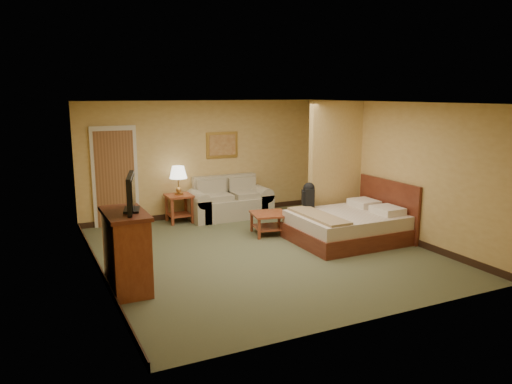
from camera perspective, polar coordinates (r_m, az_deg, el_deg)
floor at (r=8.87m, az=0.66°, el=-6.87°), size 6.00×6.00×0.00m
ceiling at (r=8.43m, az=0.70°, el=10.18°), size 6.00×6.00×0.00m
back_wall at (r=11.29m, az=-6.12°, el=3.76°), size 5.50×0.02×2.60m
left_wall at (r=7.75m, az=-17.85°, el=-0.13°), size 0.02×6.00×2.60m
right_wall at (r=10.07m, az=14.86°, el=2.55°), size 0.02×6.00×2.60m
partition at (r=10.43m, az=9.04°, el=3.07°), size 1.20×0.15×2.60m
door at (r=10.81m, az=-15.80°, el=1.63°), size 0.94×0.16×2.10m
baseboard at (r=11.51m, az=-5.97°, el=-2.37°), size 5.50×0.02×0.12m
loveseat at (r=11.24m, az=-3.04°, el=-1.40°), size 1.82×0.85×0.92m
side_table at (r=10.91m, az=-8.78°, el=-1.37°), size 0.55×0.55×0.61m
table_lamp at (r=10.78m, az=-8.88°, el=2.15°), size 0.38×0.38×0.62m
coffee_table at (r=9.87m, az=1.54°, el=-3.10°), size 0.79×0.79×0.43m
wall_picture at (r=11.40m, az=-3.88°, el=5.39°), size 0.76×0.04×0.59m
dresser at (r=7.30m, az=-14.57°, el=-6.50°), size 0.56×1.07×1.14m
tv at (r=7.12m, az=-14.10°, el=-0.23°), size 0.30×0.82×0.51m
bed at (r=9.62m, az=10.71°, el=-3.75°), size 2.00×1.70×1.10m
backpack at (r=9.88m, az=6.06°, el=-0.24°), size 0.28×0.33×0.49m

